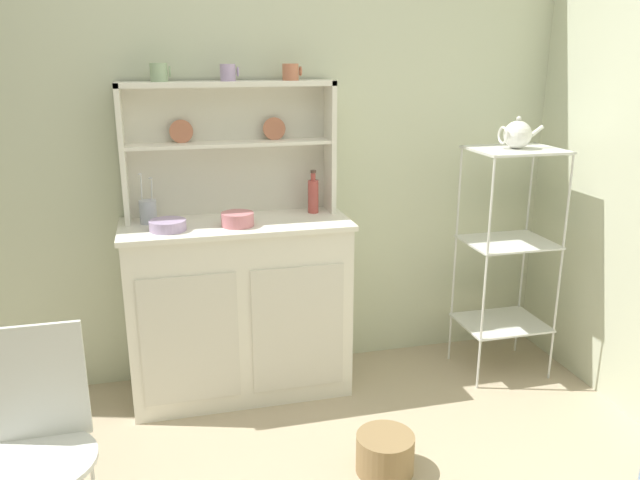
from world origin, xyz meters
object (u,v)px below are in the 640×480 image
object	(u,v)px
hutch_shelf_unit	(229,137)
floor_basket	(385,453)
bowl_mixing_large	(168,225)
jam_bottle	(313,195)
porcelain_teapot	(517,135)
wire_chair	(37,433)
hutch_cabinet	(239,306)
utensil_jar	(148,211)
bakers_rack	(508,239)
cup_sage_0	(159,72)

from	to	relation	value
hutch_shelf_unit	floor_basket	xyz separation A→B (m)	(0.48, -0.97, -1.19)
bowl_mixing_large	jam_bottle	size ratio (longest dim) A/B	0.77
porcelain_teapot	wire_chair	bearing A→B (deg)	-157.31
hutch_cabinet	utensil_jar	xyz separation A→B (m)	(-0.40, 0.08, 0.49)
floor_basket	hutch_shelf_unit	bearing A→B (deg)	116.41
wire_chair	porcelain_teapot	world-z (taller)	porcelain_teapot
hutch_shelf_unit	bakers_rack	size ratio (longest dim) A/B	0.84
jam_bottle	hutch_shelf_unit	bearing A→B (deg)	169.12
bakers_rack	wire_chair	world-z (taller)	bakers_rack
bakers_rack	porcelain_teapot	distance (m)	0.53
wire_chair	utensil_jar	world-z (taller)	utensil_jar
jam_bottle	porcelain_teapot	bearing A→B (deg)	-12.27
bakers_rack	porcelain_teapot	xyz separation A→B (m)	(-0.00, -0.00, 0.53)
floor_basket	cup_sage_0	distance (m)	1.93
wire_chair	bowl_mixing_large	size ratio (longest dim) A/B	5.13
hutch_cabinet	jam_bottle	bearing A→B (deg)	12.17
hutch_cabinet	bakers_rack	distance (m)	1.42
jam_bottle	floor_basket	bearing A→B (deg)	-84.74
porcelain_teapot	cup_sage_0	bearing A→B (deg)	171.58
hutch_cabinet	bakers_rack	world-z (taller)	bakers_rack
hutch_cabinet	hutch_shelf_unit	size ratio (longest dim) A/B	1.07
bakers_rack	wire_chair	bearing A→B (deg)	-157.32
cup_sage_0	utensil_jar	xyz separation A→B (m)	(-0.10, -0.04, -0.63)
floor_basket	bowl_mixing_large	xyz separation A→B (m)	(-0.80, 0.74, 0.83)
hutch_cabinet	bowl_mixing_large	size ratio (longest dim) A/B	6.54
bakers_rack	floor_basket	world-z (taller)	bakers_rack
bowl_mixing_large	utensil_jar	world-z (taller)	utensil_jar
cup_sage_0	wire_chair	bearing A→B (deg)	-111.73
wire_chair	cup_sage_0	bearing A→B (deg)	47.17
cup_sage_0	hutch_cabinet	bearing A→B (deg)	-21.87
bakers_rack	floor_basket	size ratio (longest dim) A/B	5.02
utensil_jar	floor_basket	bearing A→B (deg)	-45.13
jam_bottle	utensil_jar	size ratio (longest dim) A/B	0.90
bowl_mixing_large	floor_basket	bearing A→B (deg)	-42.65
jam_bottle	utensil_jar	distance (m)	0.80
floor_basket	utensil_jar	world-z (taller)	utensil_jar
cup_sage_0	porcelain_teapot	world-z (taller)	cup_sage_0
bakers_rack	wire_chair	distance (m)	2.33
bakers_rack	jam_bottle	xyz separation A→B (m)	(-0.98, 0.21, 0.24)
wire_chair	cup_sage_0	distance (m)	1.62
wire_chair	bowl_mixing_large	bearing A→B (deg)	43.79
wire_chair	utensil_jar	distance (m)	1.24
hutch_shelf_unit	bowl_mixing_large	bearing A→B (deg)	-143.18
hutch_shelf_unit	jam_bottle	world-z (taller)	hutch_shelf_unit
bakers_rack	floor_basket	distance (m)	1.31
bakers_rack	wire_chair	size ratio (longest dim) A/B	1.42
floor_basket	cup_sage_0	world-z (taller)	cup_sage_0
hutch_cabinet	wire_chair	distance (m)	1.28
cup_sage_0	bowl_mixing_large	distance (m)	0.69
hutch_cabinet	jam_bottle	world-z (taller)	jam_bottle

